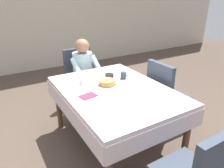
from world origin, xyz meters
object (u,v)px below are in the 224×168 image
Objects in this scene: chair_right_side at (164,91)px; cup_coffee at (124,75)px; diner_person at (84,69)px; bowl_butter at (109,76)px; breakfast_stack at (107,82)px; dining_table_main at (115,96)px; chair_diner at (80,74)px; spoon_near_edge at (123,94)px; syrup_pitcher at (81,82)px; knife_right_of_plate at (122,83)px; fork_left_of_plate at (93,90)px; plate_breakfast at (107,85)px.

chair_right_side is 0.61m from cup_coffee.
diner_person is 0.68m from bowl_butter.
dining_table_main is at bearing -76.98° from breakfast_stack.
diner_person reaches higher than chair_right_side.
chair_diner is 4.50× the size of breakfast_stack.
spoon_near_edge is (-0.06, -1.33, 0.21)m from chair_diner.
diner_person is (-0.00, -0.16, 0.14)m from chair_diner.
diner_person is at bearing 84.06° from breakfast_stack.
syrup_pitcher is (-0.34, -0.87, 0.25)m from chair_diner.
chair_right_side reaches higher than bowl_butter.
knife_right_of_plate is (0.19, -0.02, -0.04)m from breakfast_stack.
syrup_pitcher reaches higher than fork_left_of_plate.
dining_table_main is 0.78m from chair_right_side.
spoon_near_edge is at bearing -84.39° from breakfast_stack.
knife_right_of_plate is (0.38, 0.00, 0.00)m from fork_left_of_plate.
chair_right_side reaches higher than spoon_near_edge.
spoon_near_edge is (-0.06, -1.18, 0.07)m from diner_person.
diner_person reaches higher than dining_table_main.
knife_right_of_plate is at bearing 33.38° from dining_table_main.
cup_coffee is at bearing -36.64° from knife_right_of_plate.
chair_right_side is at bearing -28.36° from bowl_butter.
knife_right_of_plate is (0.03, -0.24, -0.02)m from bowl_butter.
knife_right_of_plate is at bearing 95.01° from chair_diner.
chair_diner is 3.32× the size of plate_breakfast.
chair_right_side is 0.66m from knife_right_of_plate.
chair_diner is 0.86m from bowl_butter.
cup_coffee is 0.19m from bowl_butter.
chair_right_side is at bearing 121.13° from chair_diner.
bowl_butter is 0.73× the size of spoon_near_edge.
bowl_butter is (0.06, -0.82, 0.23)m from chair_diner.
syrup_pitcher is (-1.04, 0.30, 0.25)m from chair_right_side.
fork_left_of_plate reaches higher than dining_table_main.
cup_coffee is 0.15m from knife_right_of_plate.
cup_coffee is 0.57× the size of knife_right_of_plate.
syrup_pitcher is 0.48m from knife_right_of_plate.
knife_right_of_plate is 1.33× the size of spoon_near_edge.
diner_person is at bearing 99.95° from spoon_near_edge.
bowl_butter is 0.43m from fork_left_of_plate.
knife_right_of_plate is at bearing 72.46° from spoon_near_edge.
cup_coffee is at bearing -74.33° from fork_left_of_plate.
cup_coffee is (0.29, 0.09, -0.00)m from breakfast_stack.
cup_coffee reaches higher than breakfast_stack.
diner_person reaches higher than bowl_butter.
chair_right_side is 4.65× the size of knife_right_of_plate.
dining_table_main is 0.19m from spoon_near_edge.
dining_table_main is at bearing -110.32° from bowl_butter.
syrup_pitcher is 0.40× the size of knife_right_of_plate.
chair_diner is 1.00× the size of chair_right_side.
knife_right_of_plate is (0.43, -0.20, -0.04)m from syrup_pitcher.
diner_person reaches higher than plate_breakfast.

